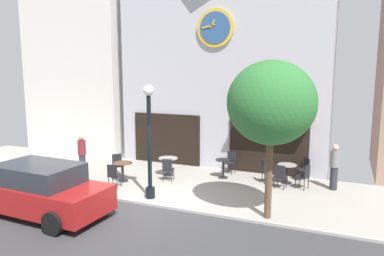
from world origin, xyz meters
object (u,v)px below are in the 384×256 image
street_lamp (149,142)px  pedestrian_maroon (82,154)px  cafe_table_near_curb (123,168)px  cafe_chair_left_end (280,175)px  pedestrian_grey (334,166)px  cafe_chair_outer (117,163)px  cafe_chair_under_awning (168,168)px  cafe_table_leftmost (168,162)px  cafe_chair_corner (304,167)px  parked_car_red (40,190)px  street_tree (271,103)px  cafe_chair_near_tree (231,161)px  cafe_chair_curbside (266,169)px  cafe_chair_mid_row (304,175)px  cafe_chair_by_entrance (113,174)px  cafe_table_center_left (223,166)px  cafe_table_center (287,170)px

street_lamp → pedestrian_maroon: street_lamp is taller
cafe_table_near_curb → cafe_chair_left_end: 5.97m
pedestrian_grey → cafe_chair_outer: bearing=-169.1°
cafe_chair_under_awning → street_lamp: bearing=-81.3°
cafe_table_leftmost → cafe_chair_corner: cafe_chair_corner is taller
cafe_chair_corner → parked_car_red: 9.58m
street_tree → cafe_table_near_curb: bearing=166.6°
pedestrian_grey → parked_car_red: size_ratio=0.38×
cafe_chair_near_tree → parked_car_red: 7.62m
cafe_chair_under_awning → cafe_table_near_curb: bearing=-157.3°
cafe_table_leftmost → cafe_chair_outer: (-1.86, -0.90, -0.02)m
cafe_table_leftmost → cafe_chair_curbside: cafe_chair_curbside is taller
cafe_table_leftmost → cafe_chair_mid_row: 5.36m
cafe_table_leftmost → pedestrian_grey: bearing=6.1°
cafe_chair_by_entrance → cafe_chair_under_awning: (1.45, 1.53, 0.00)m
cafe_chair_outer → cafe_chair_near_tree: 4.69m
cafe_table_leftmost → cafe_table_center_left: cafe_table_center_left is taller
cafe_table_center_left → cafe_chair_near_tree: cafe_chair_near_tree is taller
cafe_chair_near_tree → cafe_chair_left_end: size_ratio=1.00×
street_lamp → street_tree: (4.01, -0.15, 1.43)m
cafe_chair_left_end → cafe_chair_curbside: (-0.64, 0.54, 0.00)m
cafe_table_center_left → cafe_chair_corner: 3.18m
cafe_table_leftmost → cafe_chair_by_entrance: 2.52m
street_tree → cafe_table_leftmost: (-4.65, 2.81, -2.82)m
cafe_chair_curbside → cafe_chair_outer: bearing=-165.8°
pedestrian_grey → parked_car_red: 9.94m
cafe_chair_left_end → cafe_chair_by_entrance: bearing=-158.0°
cafe_table_leftmost → pedestrian_maroon: 3.56m
cafe_chair_outer → parked_car_red: parked_car_red is taller
cafe_table_near_curb → cafe_chair_under_awning: bearing=22.7°
cafe_chair_corner → cafe_chair_outer: (-7.10, -2.33, 0.00)m
pedestrian_maroon → cafe_chair_by_entrance: bearing=-23.7°
cafe_table_center_left → parked_car_red: (-3.88, -5.72, 0.27)m
cafe_table_near_curb → cafe_chair_near_tree: (3.53, 2.73, -0.01)m
cafe_table_center_left → cafe_chair_under_awning: size_ratio=0.84×
cafe_chair_mid_row → cafe_chair_outer: size_ratio=1.00×
cafe_table_leftmost → cafe_table_center: 4.73m
cafe_chair_by_entrance → cafe_chair_curbside: same height
cafe_chair_corner → cafe_chair_mid_row: bearing=-84.0°
cafe_chair_corner → cafe_chair_curbside: 1.60m
parked_car_red → street_lamp: bearing=47.2°
pedestrian_maroon → pedestrian_grey: (9.64, 1.98, 0.00)m
cafe_table_center → street_tree: bearing=-90.2°
cafe_table_center_left → pedestrian_grey: pedestrian_grey is taller
cafe_table_center → pedestrian_maroon: size_ratio=0.44×
cafe_chair_curbside → cafe_chair_by_entrance: bearing=-150.5°
cafe_chair_by_entrance → pedestrian_maroon: bearing=156.3°
street_tree → cafe_chair_left_end: street_tree is taller
cafe_table_center → parked_car_red: bearing=-136.8°
cafe_table_center → cafe_chair_corner: bearing=48.2°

